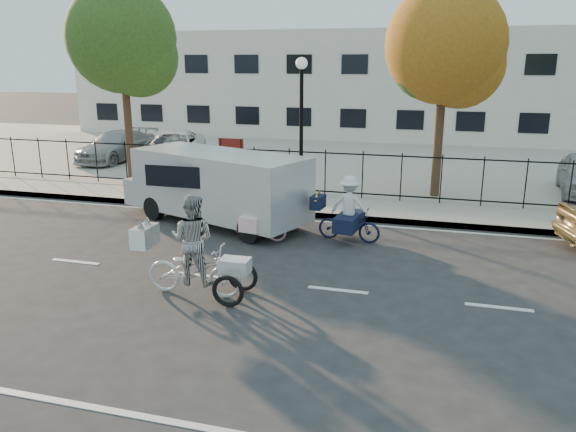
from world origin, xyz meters
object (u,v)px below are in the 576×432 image
(lamppost, at_px, (301,103))
(lot_car_b, at_px, (174,147))
(pedestrian, at_px, (160,163))
(lot_car_a, at_px, (117,146))
(zebra_trike, at_px, (194,257))
(white_van, at_px, (216,185))
(unicorn_bike, at_px, (258,214))
(bull_bike, at_px, (348,215))

(lamppost, relative_size, lot_car_b, 0.91)
(pedestrian, xyz_separation_m, lot_car_b, (-1.88, 4.69, -0.20))
(lamppost, height_order, lot_car_a, lamppost)
(zebra_trike, bearing_deg, lot_car_b, 26.83)
(zebra_trike, distance_m, lot_car_b, 14.12)
(white_van, height_order, lot_car_a, white_van)
(zebra_trike, distance_m, unicorn_bike, 3.66)
(unicorn_bike, xyz_separation_m, bull_bike, (2.21, 0.49, 0.01))
(lamppost, distance_m, zebra_trike, 8.09)
(lot_car_a, bearing_deg, bull_bike, -30.03)
(lamppost, distance_m, white_van, 3.97)
(white_van, height_order, lot_car_b, white_van)
(lamppost, bearing_deg, unicorn_bike, -90.91)
(white_van, bearing_deg, pedestrian, 158.85)
(lot_car_a, bearing_deg, zebra_trike, -47.73)
(unicorn_bike, distance_m, pedestrian, 6.37)
(lot_car_a, xyz_separation_m, lot_car_b, (2.67, 0.16, 0.03))
(unicorn_bike, bearing_deg, lamppost, 9.79)
(bull_bike, bearing_deg, pedestrian, 69.89)
(lamppost, xyz_separation_m, unicorn_bike, (-0.06, -4.09, -2.46))
(white_van, xyz_separation_m, pedestrian, (-3.29, 3.00, -0.08))
(lot_car_b, bearing_deg, lot_car_a, 167.38)
(zebra_trike, xyz_separation_m, bull_bike, (2.26, 4.15, -0.10))
(white_van, distance_m, lot_car_a, 10.88)
(bull_bike, relative_size, lot_car_a, 0.41)
(bull_bike, bearing_deg, zebra_trike, 158.25)
(zebra_trike, xyz_separation_m, pedestrian, (-4.81, 7.74, 0.25))
(lamppost, relative_size, unicorn_bike, 2.41)
(zebra_trike, relative_size, lot_car_a, 0.53)
(lot_car_b, bearing_deg, lamppost, -50.52)
(unicorn_bike, height_order, lot_car_b, unicorn_bike)
(zebra_trike, relative_size, lot_car_b, 0.48)
(lamppost, height_order, white_van, lamppost)
(lot_car_a, bearing_deg, unicorn_bike, -37.54)
(unicorn_bike, bearing_deg, lot_car_b, 48.23)
(unicorn_bike, xyz_separation_m, lot_car_a, (-9.42, 8.63, 0.13))
(lot_car_b, bearing_deg, bull_bike, -58.76)
(unicorn_bike, bearing_deg, zebra_trike, -170.18)
(bull_bike, bearing_deg, white_van, 87.89)
(white_van, relative_size, lot_car_b, 1.27)
(pedestrian, relative_size, lot_car_a, 0.40)
(zebra_trike, height_order, pedestrian, zebra_trike)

